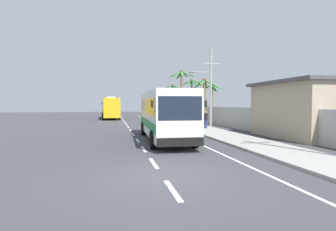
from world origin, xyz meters
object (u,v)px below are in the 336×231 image
at_px(palm_nearest, 192,90).
at_px(palm_third, 182,86).
at_px(palm_second, 212,93).
at_px(coach_bus_foreground, 164,113).
at_px(utility_pole_mid, 210,86).
at_px(palm_farthest, 173,95).
at_px(coach_bus_far_lane, 111,107).
at_px(palm_fourth, 204,93).
at_px(motorcycle_beside_bus, 163,122).
at_px(pedestrian_near_kerb, 206,119).

height_order(palm_nearest, palm_third, palm_third).
relative_size(palm_nearest, palm_second, 1.26).
height_order(coach_bus_foreground, palm_third, palm_third).
xyz_separation_m(utility_pole_mid, palm_farthest, (-0.32, 16.98, -0.46)).
relative_size(coach_bus_far_lane, palm_fourth, 2.03).
xyz_separation_m(coach_bus_foreground, utility_pole_mid, (6.76, 9.09, 2.55)).
relative_size(palm_third, palm_fourth, 1.32).
distance_m(motorcycle_beside_bus, palm_nearest, 17.00).
height_order(coach_bus_foreground, utility_pole_mid, utility_pole_mid).
bearing_deg(pedestrian_near_kerb, palm_farthest, 168.28).
bearing_deg(palm_third, palm_second, -62.38).
xyz_separation_m(coach_bus_far_lane, motorcycle_beside_bus, (5.44, -19.37, -1.25)).
relative_size(coach_bus_foreground, motorcycle_beside_bus, 5.60).
bearing_deg(palm_second, palm_third, 117.62).
xyz_separation_m(coach_bus_far_lane, palm_farthest, (10.24, -2.42, 2.04)).
bearing_deg(palm_farthest, utility_pole_mid, -88.91).
relative_size(palm_nearest, palm_fourth, 1.19).
relative_size(utility_pole_mid, palm_third, 1.14).
distance_m(palm_nearest, palm_fourth, 12.08).
relative_size(coach_bus_foreground, utility_pole_mid, 1.32).
relative_size(palm_fourth, palm_farthest, 0.95).
xyz_separation_m(palm_nearest, palm_third, (-2.91, -4.81, 0.38)).
xyz_separation_m(coach_bus_foreground, palm_nearest, (9.10, 23.85, 2.86)).
distance_m(coach_bus_far_lane, motorcycle_beside_bus, 20.16).
bearing_deg(coach_bus_foreground, palm_second, 57.70).
distance_m(palm_nearest, palm_second, 9.91).
xyz_separation_m(utility_pole_mid, palm_second, (2.08, 4.89, -0.55)).
bearing_deg(palm_second, coach_bus_far_lane, 131.05).
relative_size(motorcycle_beside_bus, pedestrian_near_kerb, 1.18).
height_order(coach_bus_foreground, motorcycle_beside_bus, coach_bus_foreground).
xyz_separation_m(coach_bus_foreground, coach_bus_far_lane, (-3.80, 28.50, 0.05)).
relative_size(pedestrian_near_kerb, palm_second, 0.32).
bearing_deg(motorcycle_beside_bus, coach_bus_far_lane, 105.70).
height_order(coach_bus_far_lane, palm_third, palm_third).
bearing_deg(utility_pole_mid, palm_second, 67.00).
bearing_deg(coach_bus_foreground, utility_pole_mid, 53.36).
bearing_deg(coach_bus_far_lane, pedestrian_near_kerb, -67.05).
height_order(pedestrian_near_kerb, palm_third, palm_third).
bearing_deg(palm_second, utility_pole_mid, -113.00).
bearing_deg(motorcycle_beside_bus, utility_pole_mid, -0.40).
relative_size(palm_nearest, palm_farthest, 1.12).
bearing_deg(palm_farthest, palm_second, -78.79).
bearing_deg(palm_nearest, palm_third, -121.16).
height_order(utility_pole_mid, palm_third, utility_pole_mid).
xyz_separation_m(coach_bus_far_lane, palm_nearest, (12.91, -4.65, 2.81)).
distance_m(motorcycle_beside_bus, pedestrian_near_kerb, 4.54).
bearing_deg(palm_fourth, palm_third, 97.48).
xyz_separation_m(pedestrian_near_kerb, palm_second, (3.39, 7.32, 2.86)).
relative_size(pedestrian_near_kerb, utility_pole_mid, 0.20).
height_order(palm_third, palm_fourth, palm_third).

